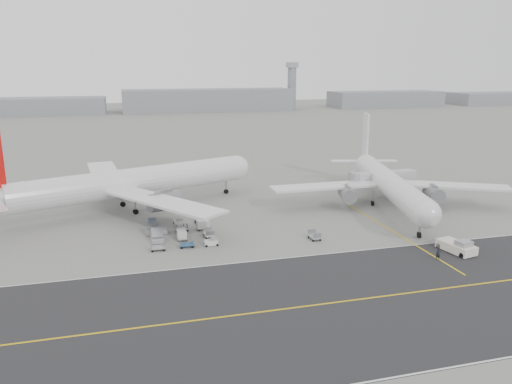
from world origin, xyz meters
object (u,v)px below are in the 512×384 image
object	(u,v)px
airliner_a	(129,183)
jet_bridge	(384,179)
control_tower	(292,85)
ground_crew_a	(438,254)
pushback_tug	(457,247)
airliner_b	(388,183)

from	to	relation	value
airliner_a	jet_bridge	distance (m)	55.15
airliner_a	jet_bridge	world-z (taller)	airliner_a
control_tower	ground_crew_a	distance (m)	283.24
pushback_tug	jet_bridge	xyz separation A→B (m)	(5.35, 33.43, 3.39)
control_tower	airliner_a	xyz separation A→B (m)	(-115.05, -233.83, -10.45)
control_tower	airliner_b	bearing A→B (deg)	-104.35
control_tower	jet_bridge	distance (m)	246.16
airliner_a	jet_bridge	xyz separation A→B (m)	(54.94, -4.58, -1.47)
control_tower	pushback_tug	size ratio (longest dim) A/B	3.82
pushback_tug	ground_crew_a	xyz separation A→B (m)	(-4.89, -2.10, 0.02)
airliner_a	airliner_b	bearing A→B (deg)	-122.50
airliner_a	airliner_b	distance (m)	53.56
control_tower	airliner_a	world-z (taller)	control_tower
ground_crew_a	airliner_b	bearing A→B (deg)	89.13
jet_bridge	ground_crew_a	distance (m)	37.13
airliner_a	control_tower	bearing A→B (deg)	-47.11
control_tower	jet_bridge	xyz separation A→B (m)	(-60.10, -238.41, -11.92)
airliner_b	jet_bridge	bearing A→B (deg)	81.94
airliner_b	airliner_a	bearing A→B (deg)	-177.80
jet_bridge	ground_crew_a	size ratio (longest dim) A/B	8.54
airliner_a	jet_bridge	size ratio (longest dim) A/B	3.37
control_tower	airliner_a	bearing A→B (deg)	-116.20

